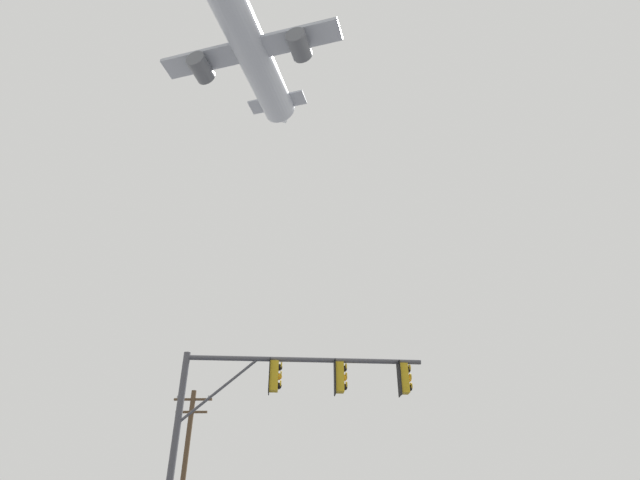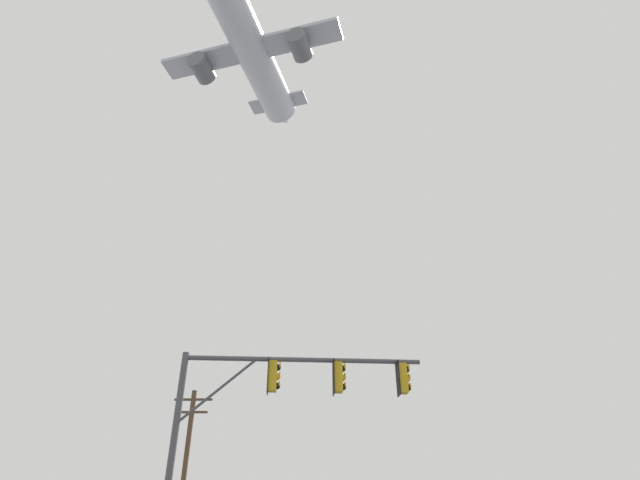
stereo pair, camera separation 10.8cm
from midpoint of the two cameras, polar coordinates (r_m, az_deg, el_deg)
The scene contains 3 objects.
signal_pole_near at distance 15.37m, azimuth -4.69°, elevation -17.67°, with size 7.34×0.88×5.88m.
utility_pole at distance 30.18m, azimuth -15.49°, elevation -23.44°, with size 2.20×0.28×8.00m.
airplane at distance 64.87m, azimuth -8.47°, elevation 21.78°, with size 22.79×29.51×8.09m.
Camera 1 is at (-0.42, -6.83, 1.37)m, focal length 27.53 mm.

